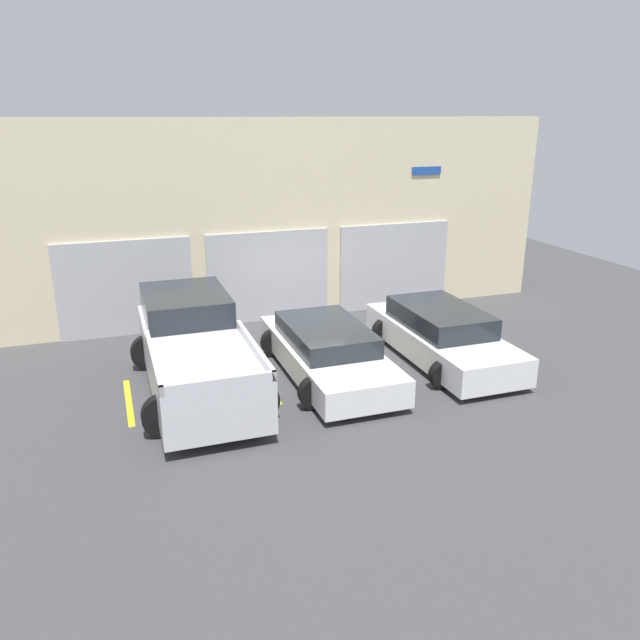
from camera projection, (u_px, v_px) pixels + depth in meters
The scene contains 9 objects.
ground_plane at pixel (311, 356), 14.70m from camera, with size 28.00×28.00×0.00m, color #3D3D3F.
shophouse_building at pixel (272, 223), 16.82m from camera, with size 16.17×0.68×5.34m.
pickup_truck at pixel (195, 350), 12.74m from camera, with size 2.48×5.22×1.75m.
sedan_white at pixel (441, 335), 14.37m from camera, with size 2.13×4.67×1.23m.
sedan_side at pixel (327, 351), 13.51m from camera, with size 2.23×4.73×1.11m.
parking_stripe_far_left at pixel (129, 402), 12.35m from camera, with size 0.12×2.20×0.01m, color gold.
parking_stripe_left at pixel (266, 383), 13.22m from camera, with size 0.12×2.20×0.01m, color gold.
parking_stripe_centre at pixel (386, 366), 14.09m from camera, with size 0.12×2.20×0.01m, color gold.
parking_stripe_right at pixel (491, 351), 14.96m from camera, with size 0.12×2.20×0.01m, color gold.
Camera 1 is at (-4.29, -13.00, 5.44)m, focal length 35.00 mm.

